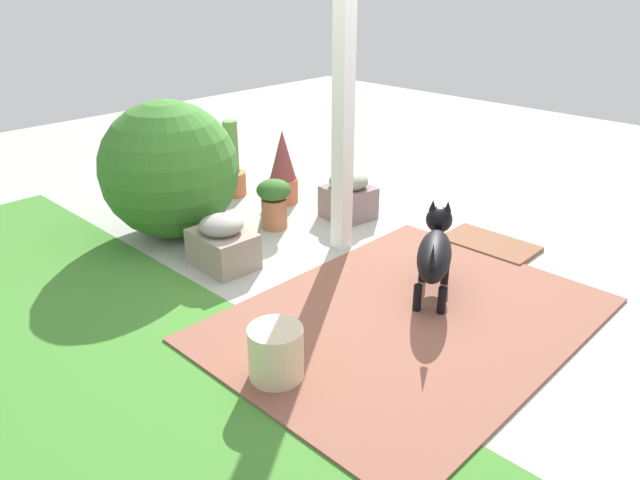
% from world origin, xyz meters
% --- Properties ---
extents(ground_plane, '(12.00, 12.00, 0.00)m').
position_xyz_m(ground_plane, '(0.00, 0.00, 0.00)').
color(ground_plane, '#ADAEA3').
extents(brick_path, '(1.80, 2.40, 0.02)m').
position_xyz_m(brick_path, '(-0.72, 0.36, 0.01)').
color(brick_path, '#8C5543').
rests_on(brick_path, ground).
extents(porch_pillar, '(0.12, 0.12, 2.17)m').
position_xyz_m(porch_pillar, '(0.32, -0.16, 1.08)').
color(porch_pillar, white).
rests_on(porch_pillar, ground).
extents(stone_planter_nearest, '(0.43, 0.41, 0.42)m').
position_xyz_m(stone_planter_nearest, '(0.69, -0.65, 0.20)').
color(stone_planter_nearest, gray).
rests_on(stone_planter_nearest, ground).
extents(stone_planter_mid, '(0.49, 0.37, 0.40)m').
position_xyz_m(stone_planter_mid, '(0.71, 0.69, 0.18)').
color(stone_planter_mid, gray).
rests_on(stone_planter_mid, ground).
extents(round_shrub, '(1.10, 1.10, 1.10)m').
position_xyz_m(round_shrub, '(1.48, 0.60, 0.55)').
color(round_shrub, '#38752A').
rests_on(round_shrub, ground).
extents(terracotta_pot_broad, '(0.29, 0.29, 0.42)m').
position_xyz_m(terracotta_pot_broad, '(0.98, -0.05, 0.24)').
color(terracotta_pot_broad, '#AC6342').
rests_on(terracotta_pot_broad, ground).
extents(terracotta_pot_spiky, '(0.27, 0.27, 0.68)m').
position_xyz_m(terracotta_pot_spiky, '(1.37, -0.52, 0.33)').
color(terracotta_pot_spiky, '#B7583A').
rests_on(terracotta_pot_spiky, ground).
extents(terracotta_pot_tall, '(0.25, 0.25, 0.72)m').
position_xyz_m(terracotta_pot_tall, '(1.87, -0.31, 0.26)').
color(terracotta_pot_tall, '#B8673E').
rests_on(terracotta_pot_tall, ground).
extents(dog, '(0.55, 0.76, 0.56)m').
position_xyz_m(dog, '(-0.63, -0.02, 0.32)').
color(dog, black).
rests_on(dog, ground).
extents(ceramic_urn, '(0.30, 0.30, 0.31)m').
position_xyz_m(ceramic_urn, '(-0.56, 1.32, 0.16)').
color(ceramic_urn, beige).
rests_on(ceramic_urn, ground).
extents(doormat, '(0.71, 0.42, 0.03)m').
position_xyz_m(doormat, '(-0.52, -0.99, 0.01)').
color(doormat, brown).
rests_on(doormat, ground).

